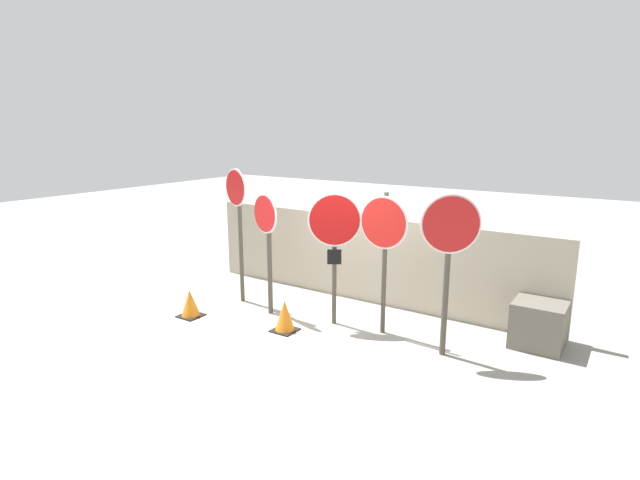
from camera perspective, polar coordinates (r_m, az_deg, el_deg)
name	(u,v)px	position (r m, az deg, el deg)	size (l,w,h in m)	color
ground_plane	(327,323)	(8.80, 0.83, -9.51)	(40.00, 40.00, 0.00)	gray
fence_back	(367,259)	(9.71, 5.42, -2.21)	(7.23, 0.12, 1.67)	#A89E89
stop_sign_0	(238,209)	(9.53, -9.40, 3.46)	(0.68, 0.25, 2.59)	#474238
stop_sign_1	(267,233)	(8.86, -6.10, 0.82)	(0.67, 0.25, 2.21)	#474238
stop_sign_2	(335,232)	(8.29, 1.67, 0.92)	(0.78, 0.48, 2.29)	#474238
stop_sign_3	(384,235)	(7.96, 7.29, 0.52)	(0.85, 0.16, 2.35)	#474238
stop_sign_4	(449,245)	(7.32, 14.55, -0.52)	(0.74, 0.47, 2.44)	#474238
traffic_cone_0	(190,303)	(9.33, -14.62, -7.03)	(0.40, 0.40, 0.49)	black
traffic_cone_1	(285,316)	(8.43, -4.06, -8.65)	(0.39, 0.39, 0.54)	black
storage_crate	(540,323)	(8.58, 23.80, -8.65)	(0.76, 0.86, 0.72)	#605B51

